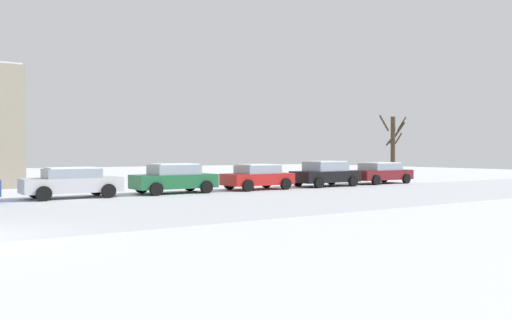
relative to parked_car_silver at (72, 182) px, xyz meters
name	(u,v)px	position (x,y,z in m)	size (l,w,h in m)	color
parked_car_silver	(72,182)	(0.00, 0.00, 0.00)	(4.24, 2.05, 1.38)	silver
parked_car_green	(174,178)	(4.94, -0.02, 0.04)	(4.17, 2.11, 1.49)	#1E6038
parked_car_red	(258,177)	(9.87, -0.14, 0.01)	(3.89, 2.13, 1.41)	red
parked_car_black	(326,174)	(14.81, -0.14, 0.06)	(4.25, 2.19, 1.54)	black
parked_car_maroon	(380,173)	(19.74, 0.06, 0.01)	(4.50, 2.21, 1.41)	maroon
tree_far_right	(393,145)	(24.19, 2.93, 1.93)	(2.01, 1.98, 4.94)	#423326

